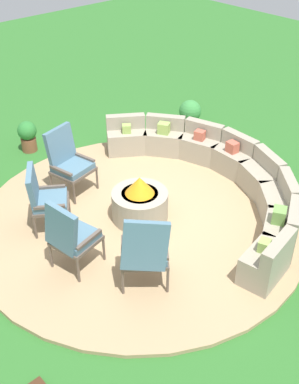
{
  "coord_description": "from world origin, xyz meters",
  "views": [
    {
      "loc": [
        4.5,
        -3.89,
        4.63
      ],
      "look_at": [
        0.0,
        0.2,
        0.45
      ],
      "focal_mm": 44.56,
      "sensor_mm": 36.0,
      "label": 1
    }
  ],
  "objects_px": {
    "fire_pit": "(140,202)",
    "lounge_chair_front_right": "(44,197)",
    "lounge_chair_back_left": "(71,235)",
    "potted_plant_3": "(28,135)",
    "lounge_chair_back_right": "(145,251)",
    "curved_stone_bench": "(221,175)",
    "lounge_chair_front_left": "(68,160)",
    "potted_plant_1": "(190,114)"
  },
  "relations": [
    {
      "from": "fire_pit",
      "to": "lounge_chair_front_right",
      "type": "xyz_separation_m",
      "value": [
        -0.78,
        -1.18,
        0.25
      ]
    },
    {
      "from": "lounge_chair_back_left",
      "to": "potted_plant_3",
      "type": "distance_m",
      "value": 3.62
    },
    {
      "from": "lounge_chair_back_right",
      "to": "potted_plant_3",
      "type": "distance_m",
      "value": 4.34
    },
    {
      "from": "curved_stone_bench",
      "to": "potted_plant_3",
      "type": "height_order",
      "value": "curved_stone_bench"
    },
    {
      "from": "curved_stone_bench",
      "to": "lounge_chair_front_left",
      "type": "distance_m",
      "value": 2.55
    },
    {
      "from": "lounge_chair_back_left",
      "to": "potted_plant_1",
      "type": "height_order",
      "value": "lounge_chair_back_left"
    },
    {
      "from": "lounge_chair_back_left",
      "to": "potted_plant_1",
      "type": "xyz_separation_m",
      "value": [
        -1.82,
        4.19,
        -0.22
      ]
    },
    {
      "from": "fire_pit",
      "to": "lounge_chair_back_left",
      "type": "relative_size",
      "value": 0.78
    },
    {
      "from": "curved_stone_bench",
      "to": "potted_plant_3",
      "type": "distance_m",
      "value": 3.84
    },
    {
      "from": "lounge_chair_front_right",
      "to": "lounge_chair_back_left",
      "type": "xyz_separation_m",
      "value": [
        1.01,
        -0.23,
        0.02
      ]
    },
    {
      "from": "lounge_chair_front_left",
      "to": "lounge_chair_back_left",
      "type": "relative_size",
      "value": 1.0
    },
    {
      "from": "lounge_chair_back_right",
      "to": "curved_stone_bench",
      "type": "bearing_deg",
      "value": 57.89
    },
    {
      "from": "potted_plant_3",
      "to": "lounge_chair_back_right",
      "type": "bearing_deg",
      "value": -10.28
    },
    {
      "from": "potted_plant_1",
      "to": "fire_pit",
      "type": "bearing_deg",
      "value": -60.14
    },
    {
      "from": "lounge_chair_back_left",
      "to": "potted_plant_3",
      "type": "xyz_separation_m",
      "value": [
        -3.37,
        1.29,
        -0.28
      ]
    },
    {
      "from": "lounge_chair_front_right",
      "to": "lounge_chair_back_right",
      "type": "bearing_deg",
      "value": 42.9
    },
    {
      "from": "fire_pit",
      "to": "curved_stone_bench",
      "type": "distance_m",
      "value": 1.55
    },
    {
      "from": "potted_plant_1",
      "to": "potted_plant_3",
      "type": "xyz_separation_m",
      "value": [
        -1.55,
        -2.9,
        -0.06
      ]
    },
    {
      "from": "curved_stone_bench",
      "to": "potted_plant_1",
      "type": "bearing_deg",
      "value": 146.73
    },
    {
      "from": "curved_stone_bench",
      "to": "lounge_chair_front_right",
      "type": "height_order",
      "value": "lounge_chair_front_right"
    },
    {
      "from": "lounge_chair_front_left",
      "to": "potted_plant_3",
      "type": "height_order",
      "value": "lounge_chair_front_left"
    },
    {
      "from": "lounge_chair_front_left",
      "to": "lounge_chair_back_right",
      "type": "bearing_deg",
      "value": 65.83
    },
    {
      "from": "fire_pit",
      "to": "lounge_chair_back_right",
      "type": "relative_size",
      "value": 0.76
    },
    {
      "from": "curved_stone_bench",
      "to": "potted_plant_1",
      "type": "xyz_separation_m",
      "value": [
        -1.92,
        1.26,
        0.05
      ]
    },
    {
      "from": "potted_plant_1",
      "to": "lounge_chair_back_left",
      "type": "bearing_deg",
      "value": -66.48
    },
    {
      "from": "potted_plant_3",
      "to": "lounge_chair_front_left",
      "type": "bearing_deg",
      "value": -7.24
    },
    {
      "from": "curved_stone_bench",
      "to": "lounge_chair_back_left",
      "type": "relative_size",
      "value": 4.05
    },
    {
      "from": "curved_stone_bench",
      "to": "lounge_chair_front_right",
      "type": "xyz_separation_m",
      "value": [
        -1.11,
        -2.7,
        0.26
      ]
    },
    {
      "from": "fire_pit",
      "to": "lounge_chair_back_right",
      "type": "xyz_separation_m",
      "value": [
        1.12,
        -0.9,
        0.28
      ]
    },
    {
      "from": "curved_stone_bench",
      "to": "lounge_chair_front_left",
      "type": "xyz_separation_m",
      "value": [
        -1.71,
        -1.86,
        0.29
      ]
    },
    {
      "from": "fire_pit",
      "to": "lounge_chair_front_left",
      "type": "xyz_separation_m",
      "value": [
        -1.39,
        -0.35,
        0.28
      ]
    },
    {
      "from": "lounge_chair_front_left",
      "to": "lounge_chair_back_left",
      "type": "bearing_deg",
      "value": 44.86
    },
    {
      "from": "potted_plant_1",
      "to": "lounge_chair_front_left",
      "type": "bearing_deg",
      "value": -86.24
    },
    {
      "from": "potted_plant_3",
      "to": "lounge_chair_back_left",
      "type": "bearing_deg",
      "value": -20.88
    },
    {
      "from": "lounge_chair_front_right",
      "to": "potted_plant_1",
      "type": "relative_size",
      "value": 1.49
    },
    {
      "from": "curved_stone_bench",
      "to": "potted_plant_3",
      "type": "xyz_separation_m",
      "value": [
        -3.47,
        -1.64,
        -0.0
      ]
    },
    {
      "from": "lounge_chair_front_right",
      "to": "lounge_chair_back_right",
      "type": "height_order",
      "value": "lounge_chair_back_right"
    },
    {
      "from": "lounge_chair_front_left",
      "to": "fire_pit",
      "type": "bearing_deg",
      "value": 92.25
    },
    {
      "from": "potted_plant_1",
      "to": "potted_plant_3",
      "type": "height_order",
      "value": "potted_plant_1"
    },
    {
      "from": "lounge_chair_back_right",
      "to": "lounge_chair_front_right",
      "type": "bearing_deg",
      "value": 138.33
    },
    {
      "from": "lounge_chair_front_left",
      "to": "lounge_chair_back_right",
      "type": "relative_size",
      "value": 0.98
    },
    {
      "from": "curved_stone_bench",
      "to": "lounge_chair_front_left",
      "type": "relative_size",
      "value": 4.04
    }
  ]
}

